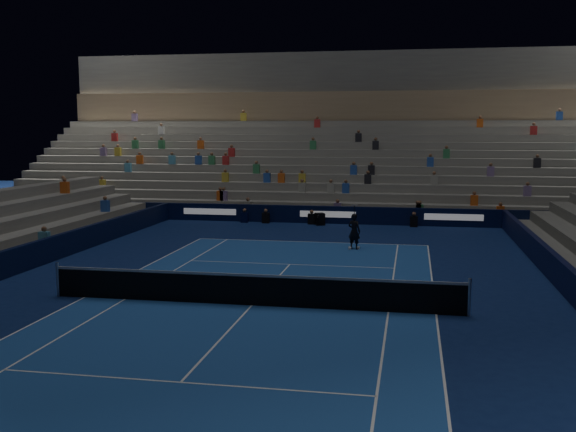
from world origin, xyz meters
The scene contains 7 objects.
ground centered at (0.00, 0.00, 0.00)m, with size 90.00×90.00×0.00m, color #0C1C4D.
court_surface centered at (0.00, 0.00, 0.01)m, with size 10.97×23.77×0.01m, color #1B4795.
sponsor_barrier_far centered at (0.00, 18.50, 0.50)m, with size 44.00×0.25×1.00m, color black.
grandstand_main centered at (0.00, 27.90, 3.38)m, with size 44.00×15.20×11.20m.
tennis_net centered at (0.00, 0.00, 0.50)m, with size 12.90×0.10×1.10m.
tennis_player centered at (2.20, 10.36, 0.81)m, with size 0.59×0.39×1.62m, color black.
broadcast_camera centered at (-0.38, 17.78, 0.34)m, with size 0.69×1.05×0.67m.
Camera 1 is at (4.72, -19.36, 5.30)m, focal length 41.86 mm.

